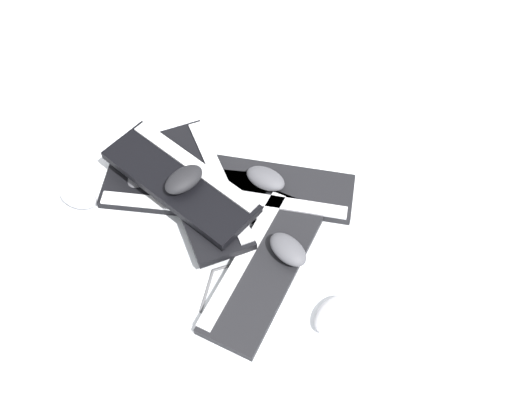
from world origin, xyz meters
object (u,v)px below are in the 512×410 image
object	(u,v)px
keyboard_1	(184,191)
mouse_4	(184,179)
keyboard_2	(263,268)
mouse_5	(288,249)
keyboard_0	(271,188)
keyboard_4	(180,180)
mouse_3	(332,314)
mouse_1	(266,178)
mouse_0	(144,175)
mouse_2	(78,197)
keyboard_3	(201,188)

from	to	relation	value
keyboard_1	mouse_4	bearing A→B (deg)	-123.94
keyboard_2	mouse_5	xyz separation A→B (m)	(0.06, -0.03, 0.04)
keyboard_0	mouse_4	xyz separation A→B (m)	(-0.16, 0.16, 0.10)
keyboard_1	keyboard_0	bearing A→B (deg)	-51.34
keyboard_2	keyboard_4	bearing A→B (deg)	79.69
keyboard_1	keyboard_4	bearing A→B (deg)	-169.40
keyboard_1	keyboard_2	xyz separation A→B (m)	(-0.06, -0.31, 0.00)
keyboard_4	mouse_3	distance (m)	0.51
mouse_1	keyboard_4	bearing A→B (deg)	36.26
keyboard_2	mouse_4	distance (m)	0.30
keyboard_1	mouse_4	distance (m)	0.10
mouse_0	mouse_4	xyz separation A→B (m)	(0.01, -0.15, 0.09)
keyboard_1	mouse_3	size ratio (longest dim) A/B	4.16
keyboard_2	mouse_2	world-z (taller)	mouse_2
keyboard_3	mouse_4	distance (m)	0.08
mouse_4	keyboard_0	bearing A→B (deg)	-33.06
mouse_0	mouse_1	xyz separation A→B (m)	(0.17, -0.29, 0.03)
keyboard_1	mouse_5	distance (m)	0.34
keyboard_1	keyboard_2	world-z (taller)	same
keyboard_3	mouse_2	size ratio (longest dim) A/B	4.11
keyboard_3	keyboard_1	bearing A→B (deg)	114.40
keyboard_3	mouse_0	world-z (taller)	keyboard_3
keyboard_3	keyboard_2	bearing A→B (deg)	-107.72
mouse_3	mouse_5	xyz separation A→B (m)	(0.07, 0.17, 0.03)
keyboard_0	mouse_3	bearing A→B (deg)	-123.65
mouse_1	keyboard_1	bearing A→B (deg)	34.51
mouse_3	mouse_5	distance (m)	0.19
mouse_2	mouse_0	bearing A→B (deg)	-131.28
keyboard_1	mouse_0	xyz separation A→B (m)	(-0.03, 0.12, 0.01)
keyboard_2	mouse_0	world-z (taller)	mouse_0
keyboard_1	mouse_3	distance (m)	0.51
mouse_1	mouse_4	xyz separation A→B (m)	(-0.16, 0.14, 0.06)
keyboard_2	mouse_2	size ratio (longest dim) A/B	4.17
keyboard_2	mouse_3	bearing A→B (deg)	-92.03
keyboard_0	mouse_3	size ratio (longest dim) A/B	4.20
keyboard_1	mouse_2	world-z (taller)	mouse_2
keyboard_4	mouse_1	world-z (taller)	keyboard_4
keyboard_0	keyboard_4	distance (m)	0.25
keyboard_0	keyboard_4	world-z (taller)	keyboard_4
keyboard_1	keyboard_3	size ratio (longest dim) A/B	1.01
mouse_5	keyboard_1	bearing A→B (deg)	-167.65
keyboard_2	mouse_2	distance (m)	0.54
mouse_0	keyboard_0	bearing A→B (deg)	123.67
mouse_2	mouse_3	xyz separation A→B (m)	(0.11, -0.72, 0.00)
keyboard_2	keyboard_1	bearing A→B (deg)	78.35
mouse_0	mouse_5	world-z (taller)	mouse_5
keyboard_1	mouse_5	bearing A→B (deg)	-90.34
keyboard_0	mouse_2	distance (m)	0.52
keyboard_0	mouse_2	world-z (taller)	mouse_2
keyboard_3	mouse_4	world-z (taller)	mouse_4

